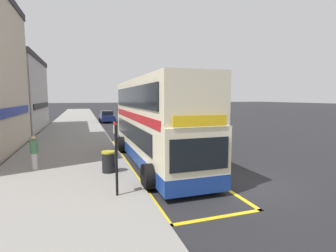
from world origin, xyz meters
name	(u,v)px	position (x,y,z in m)	size (l,w,h in m)	color
ground_plane	(123,119)	(0.00, 32.00, 0.00)	(260.00, 260.00, 0.00)	black
pavement_near	(76,120)	(-7.00, 32.00, 0.07)	(6.00, 76.00, 0.14)	gray
double_decker_bus	(155,124)	(-2.46, 4.54, 2.06)	(3.16, 11.05, 4.40)	beige
bus_bay_markings	(154,161)	(-2.45, 4.81, 0.01)	(3.10, 14.25, 0.01)	gold
bus_stop_sign	(116,152)	(-5.06, 0.14, 1.63)	(0.09, 0.51, 2.49)	black
parked_car_white_far	(165,116)	(5.08, 25.98, 0.80)	(2.09, 4.20, 1.62)	silver
parked_car_navy_ahead	(107,117)	(-2.86, 27.77, 0.80)	(2.09, 4.20, 1.62)	navy
pedestrian_waiting_near_sign	(34,151)	(-8.26, 4.42, 1.00)	(0.34, 0.34, 1.60)	#B7B2AD
litter_bin	(109,162)	(-5.05, 2.94, 0.62)	(0.61, 0.61, 0.95)	black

